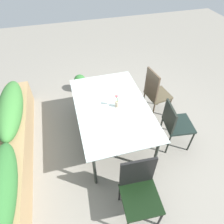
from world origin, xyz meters
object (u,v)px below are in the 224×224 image
at_px(chair_near_right, 155,92).
at_px(flower_vase, 117,101).
at_px(dining_table, 112,109).
at_px(potted_plant, 80,83).
at_px(chair_near_left, 175,123).
at_px(chair_end_left, 139,189).
at_px(planter_box, 11,151).

relative_size(chair_near_right, flower_vase, 4.26).
xyz_separation_m(dining_table, potted_plant, (1.51, 0.33, -0.51)).
relative_size(dining_table, chair_near_right, 1.70).
bearing_deg(chair_near_left, potted_plant, -138.52).
bearing_deg(chair_near_left, dining_table, -104.73).
xyz_separation_m(chair_end_left, potted_plant, (2.75, 0.34, -0.30)).
relative_size(chair_end_left, chair_near_left, 1.07).
distance_m(chair_near_right, flower_vase, 1.00).
bearing_deg(dining_table, planter_box, 94.78).
xyz_separation_m(chair_end_left, flower_vase, (1.23, -0.07, 0.37)).
height_order(dining_table, flower_vase, flower_vase).
relative_size(chair_end_left, potted_plant, 2.22).
xyz_separation_m(dining_table, chair_end_left, (-1.25, -0.01, -0.21)).
relative_size(chair_end_left, flower_vase, 3.93).
relative_size(dining_table, chair_end_left, 1.84).
relative_size(chair_near_left, flower_vase, 3.68).
xyz_separation_m(chair_near_right, planter_box, (-0.52, 2.55, -0.20)).
bearing_deg(flower_vase, potted_plant, 14.95).
bearing_deg(flower_vase, chair_near_right, -65.03).
bearing_deg(dining_table, chair_near_right, -67.86).
bearing_deg(flower_vase, planter_box, 93.86).
bearing_deg(chair_end_left, planter_box, -31.06).
bearing_deg(dining_table, potted_plant, 12.52).
bearing_deg(chair_end_left, flower_vase, -89.68).
distance_m(chair_near_right, planter_box, 2.61).
xyz_separation_m(chair_near_right, potted_plant, (1.12, 1.27, -0.35)).
distance_m(dining_table, potted_plant, 1.62).
height_order(flower_vase, planter_box, flower_vase).
distance_m(chair_near_left, flower_vase, 1.01).
relative_size(dining_table, potted_plant, 4.09).
bearing_deg(chair_near_left, flower_vase, -105.22).
height_order(chair_end_left, chair_near_left, chair_end_left).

